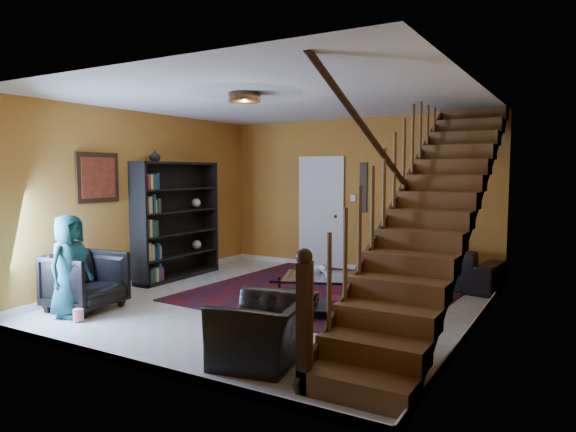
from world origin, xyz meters
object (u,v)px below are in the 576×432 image
at_px(coffee_table, 336,292).
at_px(armchair_right, 264,330).
at_px(bookshelf, 177,222).
at_px(sofa, 430,264).
at_px(armchair_left, 85,281).

bearing_deg(coffee_table, armchair_right, -87.71).
bearing_deg(armchair_right, bookshelf, -137.68).
xyz_separation_m(sofa, coffee_table, (-0.55, -2.45, -0.02)).
distance_m(sofa, armchair_left, 5.26).
height_order(sofa, armchair_left, armchair_left).
relative_size(armchair_right, coffee_table, 0.63).
bearing_deg(coffee_table, armchair_left, -154.46).
bearing_deg(sofa, bookshelf, 31.24).
bearing_deg(armchair_right, sofa, 162.82).
bearing_deg(bookshelf, armchair_left, -80.77).
relative_size(armchair_left, armchair_right, 0.89).
distance_m(armchair_left, armchair_right, 3.10).
bearing_deg(coffee_table, bookshelf, 167.44).
bearing_deg(bookshelf, sofa, 23.53).
relative_size(sofa, armchair_right, 2.29).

